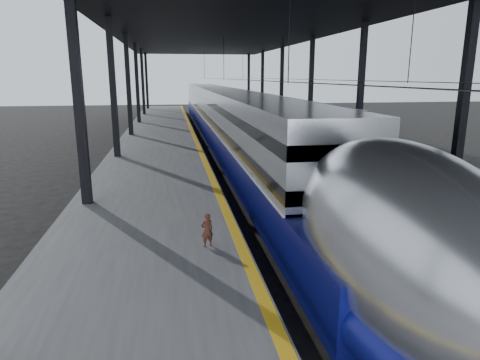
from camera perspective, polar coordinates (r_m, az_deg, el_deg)
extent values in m
plane|color=black|center=(13.02, 3.11, -12.38)|extent=(160.00, 160.00, 0.00)
cube|color=#4C4C4F|center=(31.86, -10.84, 4.00)|extent=(6.00, 80.00, 1.00)
cube|color=gold|center=(31.83, -5.81, 5.08)|extent=(0.30, 80.00, 0.01)
cube|color=slate|center=(32.15, -2.25, 3.56)|extent=(0.08, 80.00, 0.16)
cube|color=slate|center=(32.35, 0.29, 3.63)|extent=(0.08, 80.00, 0.16)
cube|color=slate|center=(33.12, 6.39, 3.78)|extent=(0.08, 80.00, 0.16)
cube|color=slate|center=(33.53, 8.77, 3.83)|extent=(0.08, 80.00, 0.16)
cube|color=black|center=(16.78, -20.60, 8.66)|extent=(0.35, 0.35, 9.00)
cube|color=black|center=(20.47, 27.57, 8.74)|extent=(0.35, 0.35, 9.00)
cube|color=black|center=(26.65, -16.50, 10.50)|extent=(0.35, 0.35, 9.00)
cube|color=black|center=(29.11, 15.74, 10.77)|extent=(0.35, 0.35, 9.00)
cube|color=black|center=(36.58, -14.61, 11.33)|extent=(0.35, 0.35, 9.00)
cube|color=black|center=(38.41, 9.41, 11.67)|extent=(0.35, 0.35, 9.00)
cube|color=black|center=(46.55, -13.52, 11.80)|extent=(0.35, 0.35, 9.00)
cube|color=black|center=(48.00, 5.56, 12.15)|extent=(0.35, 0.35, 9.00)
cube|color=black|center=(56.53, -12.81, 12.10)|extent=(0.35, 0.35, 9.00)
cube|color=black|center=(57.73, 2.99, 12.44)|extent=(0.35, 0.35, 9.00)
cube|color=black|center=(66.51, -12.32, 12.31)|extent=(0.35, 0.35, 9.00)
cube|color=black|center=(67.53, 1.16, 12.63)|extent=(0.35, 0.35, 9.00)
cube|color=black|center=(31.93, -1.23, 20.02)|extent=(18.00, 75.00, 0.45)
cylinder|color=slate|center=(31.75, -1.01, 13.27)|extent=(0.03, 74.00, 0.03)
cylinder|color=slate|center=(32.84, 7.89, 13.16)|extent=(0.03, 74.00, 0.03)
cube|color=silver|center=(39.61, -2.63, 8.97)|extent=(3.13, 57.00, 4.31)
cube|color=navy|center=(38.26, -2.35, 6.77)|extent=(3.21, 62.00, 1.67)
cube|color=silver|center=(39.65, -2.63, 8.27)|extent=(3.23, 57.00, 0.11)
cube|color=black|center=(39.53, -2.65, 10.76)|extent=(3.17, 57.00, 0.45)
cube|color=black|center=(39.61, -2.63, 8.97)|extent=(3.17, 57.00, 0.45)
ellipsoid|color=silver|center=(9.58, 20.08, -7.97)|extent=(3.13, 8.40, 4.31)
ellipsoid|color=navy|center=(10.09, 19.49, -14.54)|extent=(3.21, 8.40, 1.83)
cube|color=black|center=(10.52, 19.09, -18.78)|extent=(2.37, 2.60, 0.40)
cube|color=black|center=(30.56, -0.51, 3.27)|extent=(2.37, 2.60, 0.40)
cube|color=navy|center=(33.03, 7.70, 7.03)|extent=(2.76, 18.00, 3.74)
cube|color=gray|center=(25.18, 13.23, 4.75)|extent=(2.81, 1.20, 3.79)
cube|color=black|center=(24.50, 13.88, 6.46)|extent=(1.68, 0.06, 0.84)
cube|color=#A6150C|center=(24.69, 13.71, 3.51)|extent=(1.18, 0.06, 0.54)
cube|color=gray|center=(51.43, 1.52, 9.48)|extent=(2.76, 18.00, 3.74)
cube|color=gray|center=(70.15, -1.42, 10.60)|extent=(2.76, 18.00, 3.74)
cube|color=black|center=(27.69, 11.16, 1.87)|extent=(2.17, 2.40, 0.36)
cube|color=black|center=(48.66, 2.17, 7.12)|extent=(2.17, 2.40, 0.36)
imported|color=#54291C|center=(12.18, -4.41, -6.66)|extent=(0.42, 0.34, 0.98)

